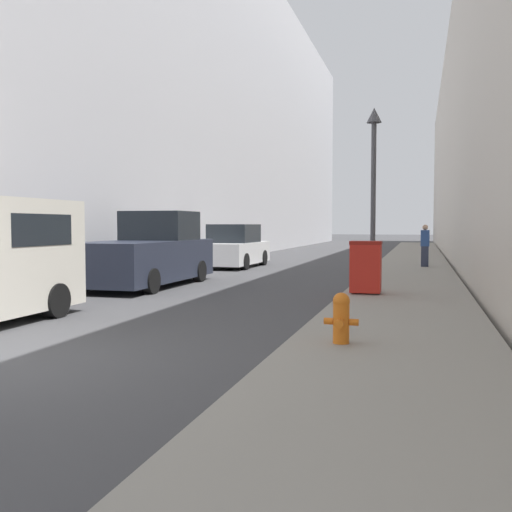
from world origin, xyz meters
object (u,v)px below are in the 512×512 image
(lamppost, at_px, (374,172))
(fire_hydrant, at_px, (341,317))
(pedestrian_on_sidewalk, at_px, (425,246))
(trash_bin, at_px, (366,267))
(pickup_truck, at_px, (149,254))
(parked_sedan_near, at_px, (234,248))

(lamppost, bearing_deg, fire_hydrant, -87.67)
(fire_hydrant, relative_size, pedestrian_on_sidewalk, 0.43)
(trash_bin, height_order, pickup_truck, pickup_truck)
(pedestrian_on_sidewalk, bearing_deg, trash_bin, -98.37)
(pickup_truck, height_order, pedestrian_on_sidewalk, pickup_truck)
(fire_hydrant, distance_m, pedestrian_on_sidewalk, 14.95)
(pickup_truck, distance_m, parked_sedan_near, 7.45)
(fire_hydrant, relative_size, trash_bin, 0.56)
(fire_hydrant, bearing_deg, pedestrian_on_sidewalk, 85.58)
(lamppost, bearing_deg, parked_sedan_near, 144.17)
(trash_bin, bearing_deg, pedestrian_on_sidewalk, 81.63)
(lamppost, distance_m, pedestrian_on_sidewalk, 5.45)
(fire_hydrant, height_order, trash_bin, trash_bin)
(fire_hydrant, distance_m, parked_sedan_near, 15.81)
(parked_sedan_near, bearing_deg, trash_bin, -55.37)
(fire_hydrant, xyz_separation_m, pedestrian_on_sidewalk, (1.15, 14.90, 0.44))
(fire_hydrant, distance_m, lamppost, 10.64)
(lamppost, bearing_deg, pickup_truck, -151.75)
(fire_hydrant, bearing_deg, parked_sedan_near, 113.47)
(trash_bin, height_order, pedestrian_on_sidewalk, pedestrian_on_sidewalk)
(parked_sedan_near, bearing_deg, lamppost, -35.83)
(trash_bin, distance_m, parked_sedan_near, 10.72)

